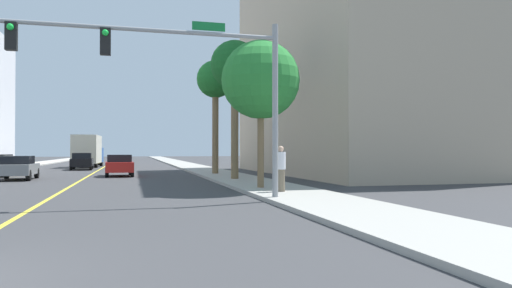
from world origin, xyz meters
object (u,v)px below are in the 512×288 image
traffic_signal_mast (164,63)px  car_black (82,161)px  palm_near (261,80)px  palm_far (215,82)px  delivery_truck (88,151)px  palm_mid (235,68)px  car_red (119,165)px  pedestrian (281,169)px  car_green (93,159)px  car_gray (17,167)px

traffic_signal_mast → car_black: traffic_signal_mast is taller
palm_near → palm_far: 12.90m
car_black → delivery_truck: bearing=88.3°
palm_mid → palm_far: (0.00, 6.39, 0.08)m
palm_mid → traffic_signal_mast: bearing=-113.7°
car_red → palm_near: bearing=-68.1°
car_black → palm_far: bearing=-54.8°
pedestrian → palm_mid: bearing=-27.3°
car_green → palm_mid: bearing=-73.9°
traffic_signal_mast → car_green: 45.11m
palm_far → car_gray: (-12.19, -1.74, -5.76)m
palm_near → palm_mid: bearing=87.8°
palm_mid → car_green: size_ratio=2.01×
car_green → car_black: bearing=-89.7°
delivery_truck → car_red: bearing=-77.1°
palm_near → car_green: bearing=103.8°
palm_far → pedestrian: palm_far is taller
car_black → pedestrian: (9.97, -27.87, 0.26)m
palm_mid → delivery_truck: 28.40m
palm_far → car_red: bearing=172.4°
car_red → car_gray: car_red is taller
car_green → pedestrian: pedestrian is taller
traffic_signal_mast → palm_near: (4.36, 4.11, 0.21)m
delivery_truck → palm_near: bearing=-71.2°
delivery_truck → car_black: bearing=-87.2°
delivery_truck → palm_mid: bearing=-67.0°
car_black → pedestrian: bearing=-72.8°
palm_near → pedestrian: bearing=-84.3°
palm_near → delivery_truck: (-9.85, 32.52, -3.02)m
pedestrian → car_gray: bearing=15.6°
palm_mid → delivery_truck: bearing=111.1°
delivery_truck → palm_far: bearing=-61.0°
traffic_signal_mast → car_red: (-1.83, 17.75, -3.79)m
palm_far → car_green: 30.10m
car_gray → car_black: (2.20, 14.67, 0.03)m
car_green → pedestrian: bearing=-77.1°
delivery_truck → car_gray: bearing=-93.7°
car_black → car_gray: bearing=-101.0°
traffic_signal_mast → pedestrian: 6.09m
palm_far → delivery_truck: size_ratio=1.00×
palm_mid → pedestrian: palm_mid is taller
car_black → palm_mid: bearing=-65.2°
palm_near → car_black: palm_near is taller
palm_near → car_gray: bearing=137.3°
palm_mid → car_black: (-9.99, 19.32, -5.65)m
car_green → car_black: car_black is taller
pedestrian → car_green: bearing=-13.7°
palm_far → delivery_truck: bearing=117.1°
palm_mid → car_red: (-6.44, 7.25, -5.66)m
palm_mid → palm_near: bearing=-92.2°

